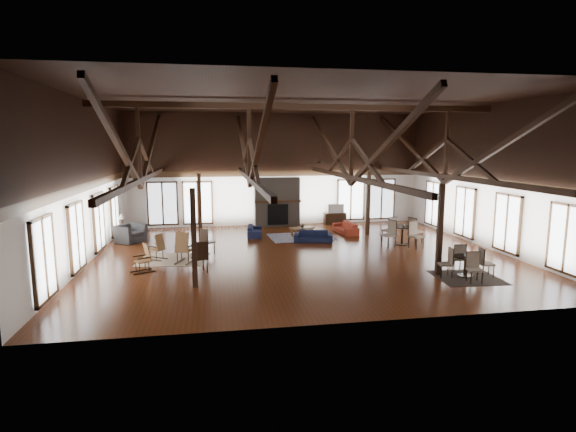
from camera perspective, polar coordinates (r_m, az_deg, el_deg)
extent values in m
plane|color=#572212|center=(17.93, 1.66, -4.93)|extent=(16.00, 16.00, 0.00)
cube|color=black|center=(17.49, 1.75, 14.52)|extent=(16.00, 14.00, 0.02)
cube|color=white|center=(24.35, -1.53, 5.90)|extent=(16.00, 0.02, 6.00)
cube|color=white|center=(10.71, 9.02, 1.84)|extent=(16.00, 0.02, 6.00)
cube|color=white|center=(17.73, -24.63, 3.93)|extent=(0.02, 14.00, 6.00)
cube|color=white|center=(20.57, 24.20, 4.54)|extent=(0.02, 14.00, 6.00)
cube|color=black|center=(17.47, 1.74, 13.71)|extent=(15.60, 0.18, 0.22)
cube|color=black|center=(17.32, -18.23, 4.36)|extent=(0.16, 13.70, 0.18)
cube|color=black|center=(17.27, -18.45, 8.82)|extent=(0.14, 0.14, 2.70)
cube|color=black|center=(20.74, -16.96, 8.50)|extent=(0.15, 7.07, 3.12)
cube|color=black|center=(13.82, -20.63, 8.26)|extent=(0.15, 7.07, 3.12)
cube|color=black|center=(17.18, -4.88, 4.74)|extent=(0.16, 13.70, 0.18)
cube|color=black|center=(17.13, -4.94, 9.25)|extent=(0.14, 0.14, 2.70)
cube|color=black|center=(20.62, -5.74, 8.84)|extent=(0.15, 7.07, 3.12)
cube|color=black|center=(13.64, -3.72, 8.81)|extent=(0.15, 7.07, 3.12)
cube|color=black|center=(17.95, 8.00, 4.87)|extent=(0.16, 13.70, 0.18)
cube|color=black|center=(17.91, 8.09, 9.18)|extent=(0.14, 0.14, 2.70)
cube|color=black|center=(21.27, 5.21, 8.85)|extent=(0.15, 7.07, 3.12)
cube|color=black|center=(14.61, 12.27, 8.64)|extent=(0.15, 7.07, 3.12)
cube|color=black|center=(19.53, 19.30, 4.78)|extent=(0.16, 13.70, 0.18)
cube|color=black|center=(19.49, 19.51, 8.74)|extent=(0.14, 0.14, 2.70)
cube|color=black|center=(22.62, 15.17, 8.59)|extent=(0.15, 7.07, 3.12)
cube|color=black|center=(16.51, 25.41, 8.00)|extent=(0.15, 7.07, 3.12)
cube|color=black|center=(13.87, -11.86, -2.80)|extent=(0.16, 0.16, 3.05)
cube|color=black|center=(15.71, 18.73, -1.72)|extent=(0.16, 0.16, 3.05)
cube|color=black|center=(20.77, -11.13, 1.11)|extent=(0.16, 0.16, 3.05)
cube|color=black|center=(22.04, 10.14, 1.58)|extent=(0.16, 0.16, 3.05)
cube|color=#64584C|center=(24.18, -1.40, 1.83)|extent=(2.40, 0.62, 2.60)
cube|color=black|center=(23.96, -1.29, 0.19)|extent=(1.10, 0.06, 1.10)
cube|color=#321E0F|center=(23.90, -1.31, 1.87)|extent=(2.50, 0.20, 0.12)
cylinder|color=black|center=(16.54, 4.11, 8.06)|extent=(0.04, 0.04, 0.70)
cylinder|color=black|center=(16.55, 4.10, 6.84)|extent=(0.20, 0.20, 0.10)
cube|color=black|center=(16.66, 5.62, 6.84)|extent=(0.70, 0.12, 0.02)
cube|color=black|center=(16.99, 3.74, 6.90)|extent=(0.12, 0.70, 0.02)
cube|color=black|center=(16.45, 2.57, 6.85)|extent=(0.70, 0.12, 0.02)
cube|color=black|center=(16.11, 4.48, 6.78)|extent=(0.12, 0.70, 0.02)
imported|color=#121834|center=(20.25, 3.23, -2.59)|extent=(1.84, 1.07, 0.50)
imported|color=#141937|center=(21.64, -4.26, -1.88)|extent=(1.73, 0.84, 0.49)
imported|color=#A0321F|center=(22.41, 7.32, -1.48)|extent=(1.89, 0.89, 0.54)
cube|color=brown|center=(21.45, 1.76, -1.52)|extent=(1.25, 0.92, 0.06)
cube|color=brown|center=(21.22, 0.61, -2.22)|extent=(0.06, 0.06, 0.37)
cube|color=brown|center=(21.58, 0.43, -2.04)|extent=(0.06, 0.06, 0.37)
cube|color=brown|center=(21.40, 3.10, -2.14)|extent=(0.06, 0.06, 0.37)
cube|color=brown|center=(21.76, 2.89, -1.95)|extent=(0.06, 0.06, 0.37)
imported|color=#B2B2B2|center=(21.41, 1.83, -1.20)|extent=(0.23, 0.23, 0.19)
imported|color=#2D2D2F|center=(21.36, -19.46, -2.11)|extent=(1.56, 1.59, 0.78)
cube|color=black|center=(22.27, -20.28, -1.92)|extent=(0.47, 0.47, 0.63)
cylinder|color=black|center=(22.19, -20.35, -0.64)|extent=(0.08, 0.08, 0.38)
cone|color=beige|center=(22.15, -20.38, 0.00)|extent=(0.33, 0.33, 0.27)
cube|color=brown|center=(17.81, -16.41, -4.13)|extent=(0.60, 0.60, 0.05)
cube|color=brown|center=(17.61, -15.96, -3.24)|extent=(0.39, 0.46, 0.64)
cube|color=black|center=(17.76, -16.75, -5.38)|extent=(0.67, 0.47, 0.05)
cube|color=black|center=(18.03, -15.98, -5.13)|extent=(0.67, 0.47, 0.05)
cube|color=brown|center=(17.14, -12.99, -4.28)|extent=(0.64, 0.63, 0.05)
cube|color=brown|center=(16.85, -13.33, -3.29)|extent=(0.55, 0.35, 0.74)
cube|color=black|center=(17.32, -13.60, -5.60)|extent=(0.34, 0.88, 0.05)
cube|color=black|center=(17.16, -12.28, -5.68)|extent=(0.34, 0.88, 0.05)
cube|color=brown|center=(16.23, -18.04, -5.50)|extent=(0.57, 0.57, 0.04)
cube|color=brown|center=(16.23, -17.43, -4.40)|extent=(0.35, 0.46, 0.62)
cube|color=black|center=(16.16, -17.76, -6.85)|extent=(0.69, 0.40, 0.04)
cube|color=black|center=(16.48, -18.19, -6.56)|extent=(0.69, 0.40, 0.04)
cube|color=black|center=(18.28, -10.14, -3.28)|extent=(0.63, 0.63, 0.05)
cube|color=black|center=(18.08, -10.62, -2.50)|extent=(0.34, 0.35, 0.58)
cylinder|color=black|center=(18.33, -10.12, -4.00)|extent=(0.04, 0.04, 0.47)
cube|color=black|center=(15.67, -11.15, -5.26)|extent=(0.61, 0.61, 0.06)
cube|color=black|center=(15.41, -10.92, -4.35)|extent=(0.45, 0.21, 0.61)
cylinder|color=black|center=(15.73, -11.12, -6.15)|extent=(0.04, 0.04, 0.50)
cylinder|color=black|center=(15.99, 21.69, -4.82)|extent=(0.79, 0.79, 0.04)
cylinder|color=black|center=(16.07, 21.62, -5.95)|extent=(0.10, 0.10, 0.65)
cylinder|color=black|center=(16.15, 21.55, -7.07)|extent=(0.48, 0.48, 0.04)
cylinder|color=black|center=(20.18, 14.33, -1.34)|extent=(0.93, 0.93, 0.04)
cylinder|color=black|center=(20.25, 14.29, -2.41)|extent=(0.10, 0.10, 0.77)
cylinder|color=black|center=(20.33, 14.25, -3.48)|extent=(0.56, 0.56, 0.04)
imported|color=#B2B2B2|center=(15.89, 21.65, -4.66)|extent=(0.16, 0.16, 0.10)
imported|color=#B2B2B2|center=(20.19, 14.49, -1.16)|extent=(0.13, 0.13, 0.09)
cube|color=black|center=(25.06, 5.98, -0.28)|extent=(1.19, 0.45, 0.60)
imported|color=#B2B2B2|center=(24.99, 6.08, 0.97)|extent=(0.88, 0.18, 0.51)
cube|color=tan|center=(17.73, -14.32, -5.36)|extent=(2.76, 2.30, 0.01)
cube|color=#191946|center=(21.32, 1.62, -2.67)|extent=(3.07, 2.39, 0.01)
cube|color=black|center=(16.03, 21.79, -7.26)|extent=(2.12, 1.95, 0.01)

